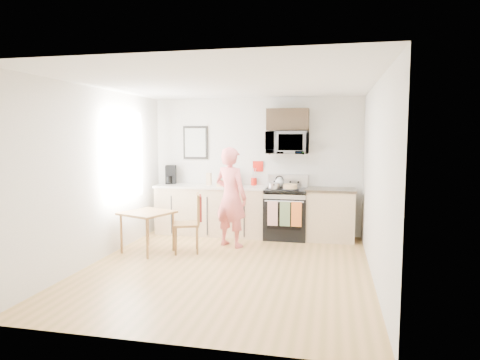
% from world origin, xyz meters
% --- Properties ---
extents(floor, '(4.60, 4.60, 0.00)m').
position_xyz_m(floor, '(0.00, 0.00, 0.00)').
color(floor, '#A27D3E').
rests_on(floor, ground).
extents(back_wall, '(4.00, 0.04, 2.60)m').
position_xyz_m(back_wall, '(0.00, 2.30, 1.30)').
color(back_wall, silver).
rests_on(back_wall, floor).
extents(front_wall, '(4.00, 0.04, 2.60)m').
position_xyz_m(front_wall, '(0.00, -2.30, 1.30)').
color(front_wall, silver).
rests_on(front_wall, floor).
extents(left_wall, '(0.04, 4.60, 2.60)m').
position_xyz_m(left_wall, '(-2.00, 0.00, 1.30)').
color(left_wall, silver).
rests_on(left_wall, floor).
extents(right_wall, '(0.04, 4.60, 2.60)m').
position_xyz_m(right_wall, '(2.00, 0.00, 1.30)').
color(right_wall, silver).
rests_on(right_wall, floor).
extents(ceiling, '(4.00, 4.60, 0.04)m').
position_xyz_m(ceiling, '(0.00, 0.00, 2.60)').
color(ceiling, silver).
rests_on(ceiling, back_wall).
extents(window, '(0.06, 1.40, 1.50)m').
position_xyz_m(window, '(-1.96, 0.80, 1.55)').
color(window, white).
rests_on(window, left_wall).
extents(cabinet_left, '(2.10, 0.60, 0.90)m').
position_xyz_m(cabinet_left, '(-0.80, 2.00, 0.45)').
color(cabinet_left, tan).
rests_on(cabinet_left, floor).
extents(countertop_left, '(2.14, 0.64, 0.04)m').
position_xyz_m(countertop_left, '(-0.80, 2.00, 0.92)').
color(countertop_left, beige).
rests_on(countertop_left, cabinet_left).
extents(cabinet_right, '(0.84, 0.60, 0.90)m').
position_xyz_m(cabinet_right, '(1.43, 2.00, 0.45)').
color(cabinet_right, tan).
rests_on(cabinet_right, floor).
extents(countertop_right, '(0.88, 0.64, 0.04)m').
position_xyz_m(countertop_right, '(1.43, 2.00, 0.92)').
color(countertop_right, black).
rests_on(countertop_right, cabinet_right).
extents(range, '(0.76, 0.70, 1.16)m').
position_xyz_m(range, '(0.63, 1.98, 0.44)').
color(range, black).
rests_on(range, floor).
extents(microwave, '(0.76, 0.51, 0.42)m').
position_xyz_m(microwave, '(0.63, 2.08, 1.76)').
color(microwave, '#B4B4B9').
rests_on(microwave, back_wall).
extents(upper_cabinet, '(0.76, 0.35, 0.40)m').
position_xyz_m(upper_cabinet, '(0.63, 2.12, 2.18)').
color(upper_cabinet, black).
rests_on(upper_cabinet, back_wall).
extents(wall_art, '(0.50, 0.04, 0.65)m').
position_xyz_m(wall_art, '(-1.20, 2.28, 1.75)').
color(wall_art, black).
rests_on(wall_art, back_wall).
extents(wall_trivet, '(0.20, 0.02, 0.20)m').
position_xyz_m(wall_trivet, '(0.05, 2.28, 1.30)').
color(wall_trivet, red).
rests_on(wall_trivet, back_wall).
extents(person, '(0.73, 0.62, 1.70)m').
position_xyz_m(person, '(-0.23, 1.19, 0.85)').
color(person, '#C94037').
rests_on(person, floor).
extents(dining_table, '(0.80, 0.80, 0.66)m').
position_xyz_m(dining_table, '(-1.47, 0.55, 0.59)').
color(dining_table, brown).
rests_on(dining_table, floor).
extents(chair, '(0.55, 0.52, 0.96)m').
position_xyz_m(chair, '(-0.72, 0.72, 0.62)').
color(chair, brown).
rests_on(chair, floor).
extents(knife_block, '(0.15, 0.16, 0.21)m').
position_xyz_m(knife_block, '(-0.35, 2.21, 1.04)').
color(knife_block, brown).
rests_on(knife_block, countertop_left).
extents(utensil_crock, '(0.11, 0.11, 0.33)m').
position_xyz_m(utensil_crock, '(-0.02, 2.22, 1.07)').
color(utensil_crock, red).
rests_on(utensil_crock, countertop_left).
extents(fruit_bowl, '(0.22, 0.22, 0.09)m').
position_xyz_m(fruit_bowl, '(-0.56, 2.04, 0.98)').
color(fruit_bowl, silver).
rests_on(fruit_bowl, countertop_left).
extents(milk_carton, '(0.09, 0.09, 0.23)m').
position_xyz_m(milk_carton, '(-0.87, 2.07, 1.06)').
color(milk_carton, tan).
rests_on(milk_carton, countertop_left).
extents(coffee_maker, '(0.27, 0.33, 0.36)m').
position_xyz_m(coffee_maker, '(-1.68, 2.14, 1.11)').
color(coffee_maker, black).
rests_on(coffee_maker, countertop_left).
extents(bread_bag, '(0.35, 0.23, 0.12)m').
position_xyz_m(bread_bag, '(-0.49, 1.88, 1.00)').
color(bread_bag, tan).
rests_on(bread_bag, countertop_left).
extents(cake, '(0.30, 0.30, 0.10)m').
position_xyz_m(cake, '(0.72, 1.81, 0.97)').
color(cake, black).
rests_on(cake, range).
extents(kettle, '(0.17, 0.17, 0.22)m').
position_xyz_m(kettle, '(0.48, 2.15, 1.02)').
color(kettle, silver).
rests_on(kettle, range).
extents(pot, '(0.22, 0.37, 0.11)m').
position_xyz_m(pot, '(0.42, 1.86, 0.98)').
color(pot, '#B4B4B9').
rests_on(pot, range).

